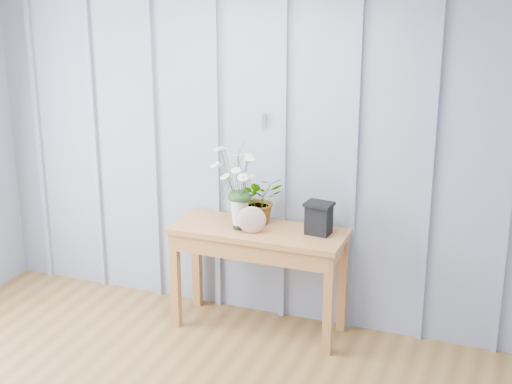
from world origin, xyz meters
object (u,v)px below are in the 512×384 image
at_px(sideboard, 259,244).
at_px(carved_box, 319,218).
at_px(felt_disc_vessel, 252,220).
at_px(daisy_vase, 239,177).

bearing_deg(sideboard, carved_box, 7.62).
bearing_deg(sideboard, felt_disc_vessel, -98.27).
distance_m(daisy_vase, felt_disc_vessel, 0.30).
distance_m(sideboard, felt_disc_vessel, 0.23).
xyz_separation_m(felt_disc_vessel, carved_box, (0.42, 0.15, 0.02)).
xyz_separation_m(daisy_vase, felt_disc_vessel, (0.11, -0.06, -0.27)).
height_order(sideboard, felt_disc_vessel, felt_disc_vessel).
xyz_separation_m(sideboard, carved_box, (0.41, 0.05, 0.23)).
relative_size(sideboard, carved_box, 5.46).
xyz_separation_m(sideboard, felt_disc_vessel, (-0.01, -0.09, 0.21)).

